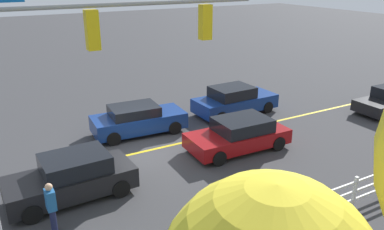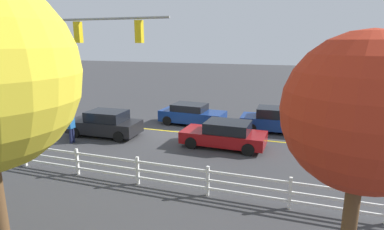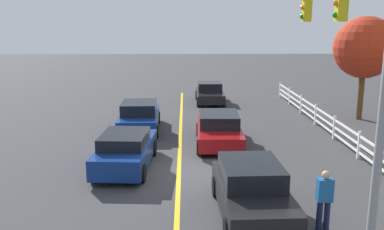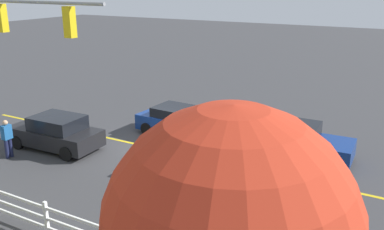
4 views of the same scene
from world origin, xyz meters
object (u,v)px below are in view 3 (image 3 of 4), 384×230
(tree_1, at_px, (365,48))
(car_2, at_px, (126,150))
(car_1, at_px, (140,117))
(car_0, at_px, (219,129))
(car_4, at_px, (251,190))
(car_3, at_px, (210,93))
(pedestrian, at_px, (324,198))

(tree_1, bearing_deg, car_2, -56.78)
(car_2, bearing_deg, car_1, 4.09)
(car_0, distance_m, car_4, 7.26)
(car_1, distance_m, car_3, 8.61)
(pedestrian, height_order, tree_1, tree_1)
(car_3, bearing_deg, tree_1, 57.75)
(car_3, height_order, tree_1, tree_1)
(car_0, bearing_deg, tree_1, 121.25)
(car_3, height_order, car_4, car_4)
(car_1, height_order, tree_1, tree_1)
(car_2, xyz_separation_m, car_3, (-13.25, 3.98, -0.04))
(car_2, bearing_deg, car_4, -131.00)
(car_3, bearing_deg, car_4, 0.28)
(car_0, height_order, car_3, car_0)
(car_1, distance_m, pedestrian, 12.29)
(car_0, bearing_deg, car_3, -179.63)
(car_2, relative_size, tree_1, 0.77)
(car_4, height_order, tree_1, tree_1)
(pedestrian, bearing_deg, tree_1, -26.55)
(pedestrian, bearing_deg, car_2, 48.91)
(tree_1, bearing_deg, car_1, -78.98)
(tree_1, bearing_deg, car_3, -121.90)
(car_1, xyz_separation_m, tree_1, (-2.41, 12.39, 3.35))
(car_0, relative_size, pedestrian, 2.66)
(car_0, height_order, tree_1, tree_1)
(tree_1, bearing_deg, car_4, -33.84)
(car_0, relative_size, tree_1, 0.77)
(car_0, xyz_separation_m, car_2, (3.17, -3.81, 0.01))
(car_3, bearing_deg, car_2, -17.08)
(car_3, bearing_deg, car_0, -1.31)
(car_0, distance_m, car_2, 4.96)
(car_0, distance_m, tree_1, 10.38)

